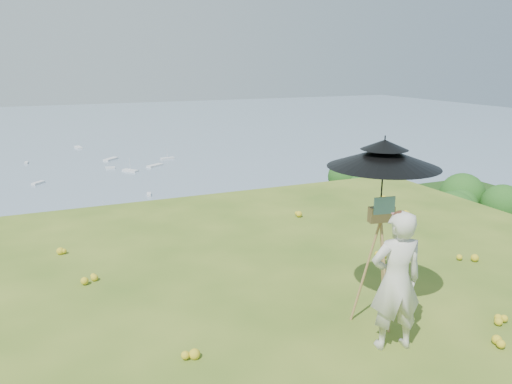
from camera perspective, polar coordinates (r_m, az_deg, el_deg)
name	(u,v)px	position (r m, az deg, el deg)	size (l,w,h in m)	color
ground	(288,337)	(6.54, 3.67, -16.19)	(14.00, 14.00, 0.00)	#3F631C
shoreline_tier	(79,307)	(89.18, -19.60, -12.30)	(170.00, 28.00, 8.00)	#6F6959
bay_water	(50,145)	(247.83, -22.48, 5.03)	(700.00, 700.00, 0.00)	slate
slope_trees	(94,290)	(44.07, -18.05, -10.59)	(110.00, 50.00, 6.00)	#205018
harbor_town	(75,271)	(86.51, -19.97, -8.45)	(110.00, 22.00, 5.00)	beige
moored_boats	(13,185)	(170.35, -26.01, 0.75)	(140.00, 140.00, 0.70)	silver
wildflowers	(279,323)	(6.71, 2.68, -14.75)	(10.00, 10.50, 0.12)	gold
painter	(396,281)	(6.16, 15.71, -9.76)	(0.63, 0.41, 1.73)	beige
field_easel	(378,261)	(6.68, 13.79, -7.61)	(0.66, 0.66, 1.73)	olive
sun_umbrella	(382,178)	(6.38, 14.25, 1.57)	(1.39, 1.39, 1.06)	black
painter_cap	(401,215)	(5.88, 16.26, -2.50)	(0.19, 0.22, 0.10)	#E17B85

